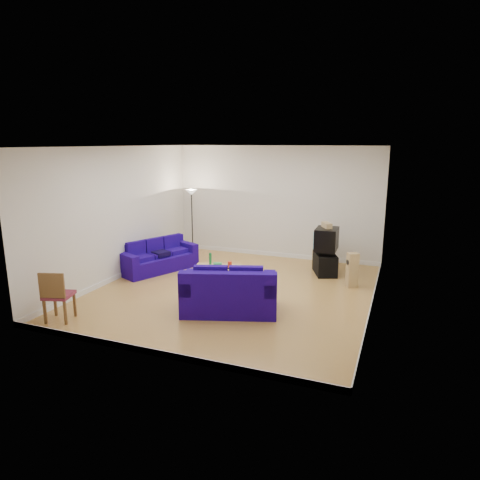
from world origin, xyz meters
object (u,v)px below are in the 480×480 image
(sofa_loveseat, at_px, (229,295))
(coffee_table, at_px, (218,268))
(television, at_px, (326,239))
(tv_stand, at_px, (325,264))
(sofa_three_seat, at_px, (157,259))

(sofa_loveseat, xyz_separation_m, coffee_table, (-0.98, 1.63, -0.01))
(sofa_loveseat, distance_m, television, 3.49)
(sofa_loveseat, height_order, tv_stand, sofa_loveseat)
(sofa_three_seat, relative_size, coffee_table, 1.89)
(sofa_loveseat, bearing_deg, coffee_table, 102.52)
(sofa_three_seat, distance_m, coffee_table, 1.93)
(coffee_table, bearing_deg, sofa_three_seat, 169.84)
(coffee_table, relative_size, television, 1.59)
(sofa_loveseat, distance_m, tv_stand, 3.48)
(sofa_three_seat, distance_m, television, 4.41)
(television, bearing_deg, sofa_three_seat, -75.72)
(tv_stand, bearing_deg, sofa_three_seat, -95.04)
(coffee_table, bearing_deg, sofa_loveseat, -59.13)
(coffee_table, distance_m, tv_stand, 2.78)
(sofa_loveseat, distance_m, coffee_table, 1.90)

